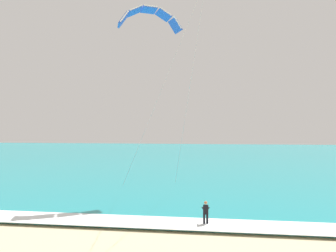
{
  "coord_description": "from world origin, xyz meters",
  "views": [
    {
      "loc": [
        0.24,
        -7.52,
        6.37
      ],
      "look_at": [
        -3.9,
        18.83,
        6.53
      ],
      "focal_mm": 38.89,
      "sensor_mm": 36.0,
      "label": 1
    }
  ],
  "objects": [
    {
      "name": "sea",
      "position": [
        0.0,
        74.83,
        0.1
      ],
      "size": [
        200.0,
        120.0,
        0.2
      ],
      "primitive_type": "cube",
      "color": "teal",
      "rests_on": "ground"
    },
    {
      "name": "kite_primary",
      "position": [
        -6.68,
        25.54,
        16.76
      ],
      "size": [
        8.53,
        11.2,
        16.53
      ],
      "color": "blue"
    },
    {
      "name": "kitesurfer",
      "position": [
        -0.99,
        15.95,
        0.94
      ],
      "size": [
        0.55,
        0.54,
        1.69
      ],
      "color": "black",
      "rests_on": "ground"
    },
    {
      "name": "surf_foam",
      "position": [
        0.0,
        15.83,
        0.22
      ],
      "size": [
        200.0,
        3.06,
        0.04
      ],
      "primitive_type": "cube",
      "color": "white",
      "rests_on": "sea"
    },
    {
      "name": "surfboard",
      "position": [
        -0.99,
        15.93,
        0.03
      ],
      "size": [
        0.54,
        1.43,
        0.09
      ],
      "color": "yellow",
      "rests_on": "ground"
    }
  ]
}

